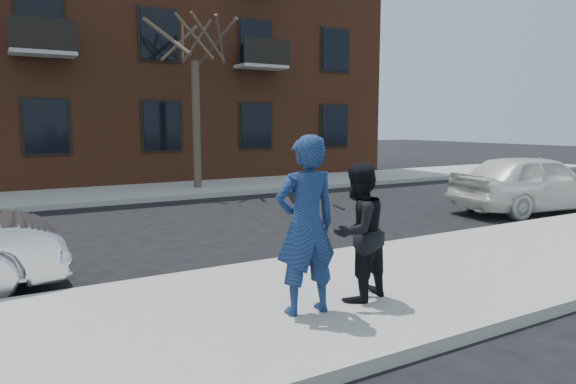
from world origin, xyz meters
TOP-DOWN VIEW (x-y plane):
  - ground at (0.00, 0.00)m, footprint 100.00×100.00m
  - near_sidewalk at (0.00, -0.25)m, footprint 50.00×3.50m
  - near_curb at (0.00, 1.55)m, footprint 50.00×0.10m
  - far_sidewalk at (0.00, 11.25)m, footprint 50.00×3.50m
  - far_curb at (0.00, 9.45)m, footprint 50.00×0.10m
  - apartment_building at (2.00, 18.00)m, footprint 24.30×10.30m
  - street_tree at (4.50, 11.00)m, footprint 3.60×3.60m
  - white_car at (10.65, 2.79)m, footprint 4.71×2.41m
  - man_hoodie at (1.50, -0.68)m, footprint 0.78×0.57m
  - man_peacoat at (2.29, -0.61)m, footprint 0.97×0.85m

SIDE VIEW (x-z plane):
  - ground at x=0.00m, z-range 0.00..0.00m
  - near_sidewalk at x=0.00m, z-range 0.00..0.15m
  - near_curb at x=0.00m, z-range 0.00..0.15m
  - far_sidewalk at x=0.00m, z-range 0.00..0.15m
  - far_curb at x=0.00m, z-range 0.00..0.15m
  - white_car at x=10.65m, z-range 0.00..1.53m
  - man_peacoat at x=2.29m, z-range 0.15..1.84m
  - man_hoodie at x=1.50m, z-range 0.15..2.18m
  - street_tree at x=4.50m, z-range 2.12..8.92m
  - apartment_building at x=2.00m, z-range 0.01..12.31m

